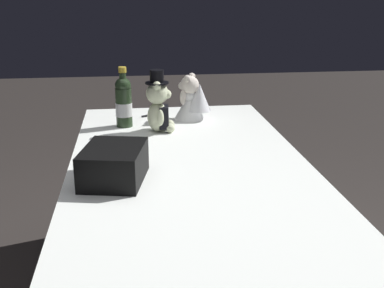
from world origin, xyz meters
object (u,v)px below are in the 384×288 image
at_px(champagne_bottle, 124,101).
at_px(gift_case_black, 114,164).
at_px(teddy_bear_groom, 159,106).
at_px(signing_pen, 151,115).
at_px(teddy_bear_bride, 192,100).

xyz_separation_m(champagne_bottle, gift_case_black, (-0.69, 0.03, -0.06)).
relative_size(teddy_bear_groom, signing_pen, 2.40).
distance_m(signing_pen, gift_case_black, 0.88).
bearing_deg(teddy_bear_bride, signing_pen, 66.85).
relative_size(champagne_bottle, signing_pen, 2.40).
relative_size(teddy_bear_bride, signing_pen, 1.92).
xyz_separation_m(teddy_bear_bride, signing_pen, (0.09, 0.20, -0.10)).
bearing_deg(champagne_bottle, signing_pen, -37.33).
bearing_deg(teddy_bear_groom, gift_case_black, 161.85).
xyz_separation_m(teddy_bear_groom, teddy_bear_bride, (0.19, -0.18, -0.02)).
distance_m(teddy_bear_groom, signing_pen, 0.30).
bearing_deg(teddy_bear_groom, teddy_bear_bride, -42.67).
height_order(teddy_bear_groom, champagne_bottle, same).
relative_size(teddy_bear_groom, champagne_bottle, 1.00).
xyz_separation_m(teddy_bear_groom, signing_pen, (0.28, 0.03, -0.12)).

